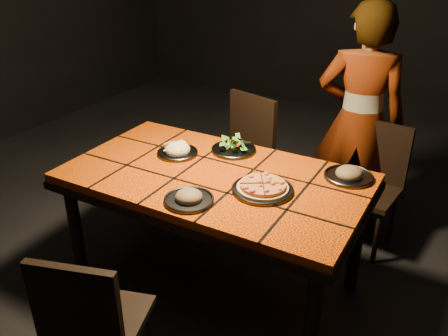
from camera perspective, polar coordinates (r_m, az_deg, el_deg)
The scene contains 11 objects.
room_shell at distance 2.30m, azimuth -1.31°, elevation 16.12°, with size 6.04×7.04×3.08m.
dining_table at distance 2.58m, azimuth -1.12°, elevation -2.27°, with size 1.62×0.92×0.75m.
chair_near at distance 2.14m, azimuth -15.66°, elevation -17.31°, with size 0.46×0.46×0.82m.
chair_far_left at distance 3.38m, azimuth 2.23°, elevation 2.13°, with size 0.50×0.50×0.90m.
chair_far_right at distance 3.24m, azimuth 17.42°, elevation -1.12°, with size 0.41×0.41×0.83m.
diner at distance 3.27m, azimuth 15.97°, elevation 5.40°, with size 0.58×0.38×1.58m, color brown.
plate_pizza at distance 2.38m, azimuth 4.67°, elevation -2.41°, with size 0.36×0.36×0.04m.
plate_pasta at distance 2.78m, azimuth -5.61°, elevation 2.07°, with size 0.24×0.24×0.08m.
plate_salad at distance 2.80m, azimuth 1.18°, elevation 2.52°, with size 0.27×0.27×0.07m.
plate_mushroom_a at distance 2.29m, azimuth -4.25°, elevation -3.57°, with size 0.24×0.24×0.08m.
plate_mushroom_b at distance 2.58m, azimuth 14.80°, elevation -0.71°, with size 0.26×0.26×0.08m.
Camera 1 is at (1.15, -1.94, 1.92)m, focal length 38.00 mm.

